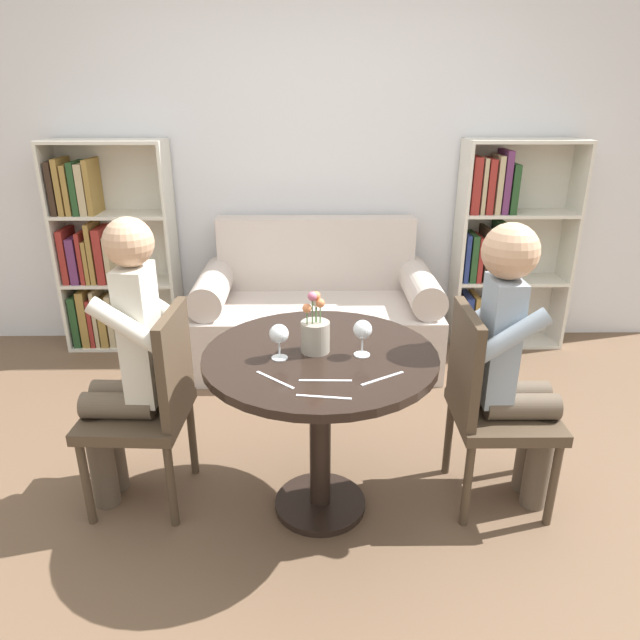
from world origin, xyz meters
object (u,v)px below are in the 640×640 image
at_px(chair_left, 152,401).
at_px(person_left, 126,363).
at_px(bookshelf_right, 498,249).
at_px(flower_vase, 315,332).
at_px(bookshelf_left, 104,253).
at_px(wine_glass_right, 363,331).
at_px(couch, 317,315).
at_px(chair_right, 488,401).
at_px(person_right, 514,360).
at_px(wine_glass_left, 279,335).

xyz_separation_m(chair_left, person_left, (-0.09, 0.01, 0.18)).
height_order(bookshelf_right, person_left, bookshelf_right).
bearing_deg(flower_vase, bookshelf_right, 54.26).
distance_m(bookshelf_left, person_left, 1.83).
relative_size(chair_left, wine_glass_right, 6.15).
relative_size(couch, chair_right, 1.75).
xyz_separation_m(person_left, person_right, (1.60, -0.03, 0.02)).
height_order(bookshelf_left, chair_left, bookshelf_left).
relative_size(bookshelf_left, person_right, 1.14).
xyz_separation_m(person_left, flower_vase, (0.78, -0.07, 0.16)).
bearing_deg(flower_vase, person_left, 174.75).
bearing_deg(chair_left, bookshelf_right, 133.90).
distance_m(couch, wine_glass_left, 1.67).
xyz_separation_m(wine_glass_left, wine_glass_right, (0.32, 0.02, 0.01)).
height_order(couch, chair_left, couch).
xyz_separation_m(bookshelf_right, flower_vase, (-1.28, -1.78, 0.14)).
height_order(couch, person_right, person_right).
distance_m(bookshelf_left, chair_right, 2.79).
height_order(couch, bookshelf_left, bookshelf_left).
bearing_deg(person_left, wine_glass_left, 81.27).
height_order(bookshelf_right, wine_glass_left, bookshelf_right).
height_order(chair_left, person_right, person_right).
bearing_deg(wine_glass_left, person_right, 6.11).
bearing_deg(wine_glass_left, couch, 84.28).
relative_size(chair_left, flower_vase, 3.52).
height_order(couch, chair_right, couch).
xyz_separation_m(person_left, wine_glass_left, (0.65, -0.13, 0.18)).
xyz_separation_m(bookshelf_left, person_left, (0.66, -1.71, -0.01)).
bearing_deg(person_right, wine_glass_left, 96.53).
xyz_separation_m(chair_left, flower_vase, (0.70, -0.06, 0.34)).
xyz_separation_m(couch, person_left, (-0.80, -1.44, 0.36)).
bearing_deg(chair_right, couch, 26.28).
height_order(wine_glass_left, flower_vase, flower_vase).
bearing_deg(couch, flower_vase, -90.74).
xyz_separation_m(bookshelf_left, wine_glass_left, (1.31, -1.84, 0.17)).
distance_m(bookshelf_right, person_left, 2.68).
distance_m(bookshelf_right, person_right, 1.80).
bearing_deg(chair_right, wine_glass_left, 97.18).
relative_size(couch, chair_left, 1.75).
height_order(chair_left, wine_glass_right, chair_left).
bearing_deg(chair_left, person_right, 92.06).
xyz_separation_m(chair_right, flower_vase, (-0.73, -0.04, 0.34)).
relative_size(person_left, wine_glass_left, 9.08).
relative_size(person_right, flower_vase, 4.92).
xyz_separation_m(wine_glass_left, flower_vase, (0.14, 0.06, -0.02)).
bearing_deg(bookshelf_left, couch, -10.20).
distance_m(couch, person_right, 1.72).
height_order(couch, wine_glass_right, couch).
bearing_deg(bookshelf_right, couch, -168.16).
height_order(chair_right, person_right, person_right).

